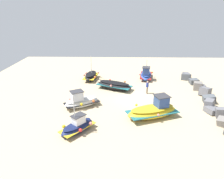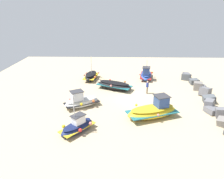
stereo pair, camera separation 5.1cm
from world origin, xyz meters
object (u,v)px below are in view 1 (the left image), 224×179
at_px(person_walking, 147,86).
at_px(fishing_boat_1, 153,111).
at_px(fishing_boat_2, 81,101).
at_px(fishing_boat_5, 78,126).
at_px(fishing_boat_3, 114,85).
at_px(fishing_boat_0, 146,75).
at_px(fishing_boat_4, 91,76).

bearing_deg(person_walking, fishing_boat_1, -94.63).
height_order(fishing_boat_2, fishing_boat_5, fishing_boat_5).
height_order(fishing_boat_3, fishing_boat_5, fishing_boat_5).
relative_size(fishing_boat_0, fishing_boat_5, 1.27).
height_order(fishing_boat_4, fishing_boat_5, fishing_boat_4).
height_order(fishing_boat_4, person_walking, fishing_boat_4).
height_order(fishing_boat_2, fishing_boat_3, fishing_boat_2).
bearing_deg(fishing_boat_2, fishing_boat_0, -159.77).
bearing_deg(fishing_boat_5, fishing_boat_3, 23.07).
relative_size(fishing_boat_2, fishing_boat_4, 1.03).
bearing_deg(fishing_boat_2, fishing_boat_5, 66.03).
relative_size(fishing_boat_3, fishing_boat_4, 1.27).
xyz_separation_m(fishing_boat_2, person_walking, (-4.00, 7.80, 0.32)).
bearing_deg(fishing_boat_0, fishing_boat_2, -30.57).
height_order(fishing_boat_5, person_walking, fishing_boat_5).
relative_size(fishing_boat_0, person_walking, 2.70).
bearing_deg(fishing_boat_2, fishing_boat_1, 134.90).
bearing_deg(fishing_boat_4, fishing_boat_5, 9.80).
distance_m(fishing_boat_4, fishing_boat_5, 14.31).
xyz_separation_m(fishing_boat_4, person_walking, (5.35, 7.83, 0.41)).
xyz_separation_m(fishing_boat_2, fishing_boat_4, (-9.35, -0.03, -0.09)).
xyz_separation_m(fishing_boat_2, fishing_boat_3, (-5.39, 3.58, -0.09)).
relative_size(fishing_boat_1, fishing_boat_5, 1.59).
xyz_separation_m(fishing_boat_0, fishing_boat_4, (0.66, -8.45, -0.08)).
bearing_deg(fishing_boat_2, fishing_boat_3, -153.27).
bearing_deg(fishing_boat_4, fishing_boat_1, 41.34).
relative_size(fishing_boat_2, person_walking, 2.50).
bearing_deg(fishing_boat_4, fishing_boat_3, 49.99).
distance_m(fishing_boat_1, fishing_boat_3, 8.49).
bearing_deg(fishing_boat_0, person_walking, 3.63).
relative_size(fishing_boat_0, fishing_boat_4, 1.11).
distance_m(fishing_boat_1, person_walking, 6.10).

